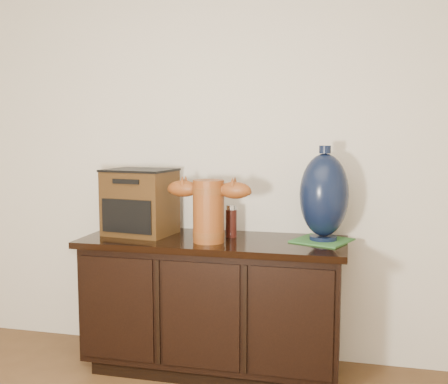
% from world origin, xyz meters
% --- Properties ---
extents(sideboard, '(1.46, 0.56, 0.75)m').
position_xyz_m(sideboard, '(0.00, 2.23, 0.39)').
color(sideboard, black).
rests_on(sideboard, ground).
extents(terracotta_vessel, '(0.47, 0.18, 0.34)m').
position_xyz_m(terracotta_vessel, '(-0.00, 2.14, 0.94)').
color(terracotta_vessel, brown).
rests_on(terracotta_vessel, sideboard).
extents(tv_radio, '(0.42, 0.36, 0.38)m').
position_xyz_m(tv_radio, '(-0.44, 2.26, 0.94)').
color(tv_radio, '#3C250F').
rests_on(tv_radio, sideboard).
extents(green_mat, '(0.36, 0.36, 0.01)m').
position_xyz_m(green_mat, '(0.59, 2.30, 0.76)').
color(green_mat, '#316A30').
rests_on(green_mat, sideboard).
extents(lamp_base, '(0.34, 0.34, 0.51)m').
position_xyz_m(lamp_base, '(0.60, 2.30, 1.01)').
color(lamp_base, black).
rests_on(lamp_base, green_mat).
extents(spray_can, '(0.06, 0.06, 0.18)m').
position_xyz_m(spray_can, '(0.09, 2.30, 0.84)').
color(spray_can, '#53160E').
rests_on(spray_can, sideboard).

